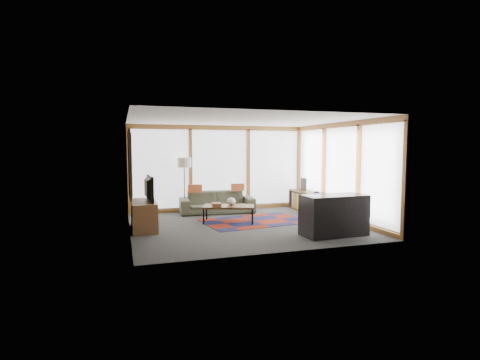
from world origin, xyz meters
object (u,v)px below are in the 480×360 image
object	(u,v)px
bar_counter	(334,215)
bookshelf	(313,203)
coffee_table	(229,214)
tv_console	(144,215)
floor_lamp	(184,185)
sofa	(217,202)
television	(145,188)

from	to	relation	value
bar_counter	bookshelf	bearing A→B (deg)	68.39
coffee_table	tv_console	size ratio (longest dim) A/B	0.98
bookshelf	coffee_table	bearing A→B (deg)	-169.58
floor_lamp	coffee_table	xyz separation A→B (m)	(0.85, -1.77, -0.60)
sofa	bookshelf	world-z (taller)	sofa
television	bar_counter	world-z (taller)	television
sofa	coffee_table	size ratio (longest dim) A/B	1.66
floor_lamp	tv_console	size ratio (longest dim) A/B	1.23
floor_lamp	bar_counter	xyz separation A→B (m)	(2.67, -3.84, -0.37)
bookshelf	bar_counter	size ratio (longest dim) A/B	1.70
floor_lamp	television	world-z (taller)	floor_lamp
bookshelf	tv_console	distance (m)	4.90
bookshelf	television	size ratio (longest dim) A/B	2.27
bookshelf	television	bearing A→B (deg)	-172.12
sofa	floor_lamp	bearing A→B (deg)	166.15
sofa	bar_counter	xyz separation A→B (m)	(1.76, -3.54, 0.13)
tv_console	bar_counter	bearing A→B (deg)	-25.75
bookshelf	bar_counter	bearing A→B (deg)	-109.15
television	bar_counter	xyz separation A→B (m)	(3.91, -1.91, -0.52)
floor_lamp	bookshelf	bearing A→B (deg)	-19.54
tv_console	television	distance (m)	0.64
sofa	tv_console	xyz separation A→B (m)	(-2.20, -1.63, 0.02)
coffee_table	television	size ratio (longest dim) A/B	1.24
bar_counter	floor_lamp	bearing A→B (deg)	122.38
coffee_table	bar_counter	bearing A→B (deg)	-48.75
bookshelf	tv_console	bearing A→B (deg)	-172.19
sofa	floor_lamp	distance (m)	1.08
sofa	television	world-z (taller)	television
coffee_table	bar_counter	distance (m)	2.77
bookshelf	tv_console	size ratio (longest dim) A/B	1.80
coffee_table	television	xyz separation A→B (m)	(-2.09, -0.17, 0.75)
bookshelf	bar_counter	distance (m)	2.73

